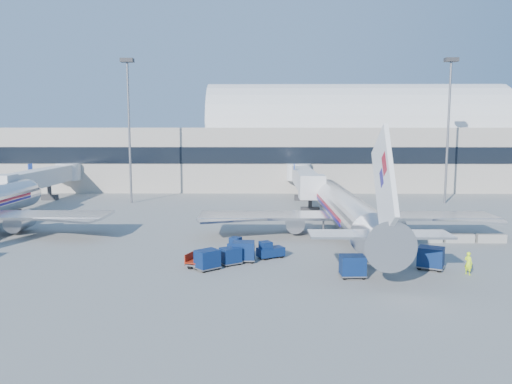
{
  "coord_description": "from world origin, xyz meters",
  "views": [
    {
      "loc": [
        0.73,
        -48.76,
        11.59
      ],
      "look_at": [
        0.19,
        6.0,
        4.76
      ],
      "focal_mm": 35.0,
      "sensor_mm": 36.0,
      "label": 1
    }
  ],
  "objects_px": {
    "airliner_main": "(347,211)",
    "barrier_near": "(427,238)",
    "mast_east": "(449,109)",
    "cart_train_a": "(243,251)",
    "tug_right": "(393,255)",
    "cart_open_red": "(201,263)",
    "mast_west": "(129,109)",
    "barrier_far": "(491,238)",
    "cart_train_b": "(231,256)",
    "cart_solo_far": "(431,258)",
    "tug_left": "(237,245)",
    "jetbridge_mid": "(43,178)",
    "cart_train_c": "(207,259)",
    "barrier_mid": "(459,238)",
    "ramp_worker": "(468,263)",
    "tug_lead": "(270,250)",
    "jetbridge_near": "(304,178)",
    "cart_solo_near": "(353,266)"
  },
  "relations": [
    {
      "from": "cart_solo_near",
      "to": "cart_open_red",
      "type": "bearing_deg",
      "value": 165.92
    },
    {
      "from": "barrier_far",
      "to": "cart_solo_far",
      "type": "height_order",
      "value": "cart_solo_far"
    },
    {
      "from": "jetbridge_mid",
      "to": "barrier_near",
      "type": "relative_size",
      "value": 9.17
    },
    {
      "from": "tug_left",
      "to": "cart_train_a",
      "type": "bearing_deg",
      "value": -140.94
    },
    {
      "from": "airliner_main",
      "to": "barrier_near",
      "type": "bearing_deg",
      "value": -17.39
    },
    {
      "from": "tug_right",
      "to": "tug_left",
      "type": "bearing_deg",
      "value": -145.92
    },
    {
      "from": "cart_train_c",
      "to": "cart_solo_near",
      "type": "bearing_deg",
      "value": -49.82
    },
    {
      "from": "cart_solo_far",
      "to": "cart_open_red",
      "type": "bearing_deg",
      "value": -152.99
    },
    {
      "from": "mast_east",
      "to": "cart_train_a",
      "type": "distance_m",
      "value": 49.17
    },
    {
      "from": "barrier_near",
      "to": "cart_solo_far",
      "type": "xyz_separation_m",
      "value": [
        -3.05,
        -10.0,
        0.55
      ]
    },
    {
      "from": "mast_east",
      "to": "cart_solo_near",
      "type": "relative_size",
      "value": 10.87
    },
    {
      "from": "barrier_far",
      "to": "cart_solo_near",
      "type": "relative_size",
      "value": 1.44
    },
    {
      "from": "barrier_near",
      "to": "cart_train_b",
      "type": "bearing_deg",
      "value": -156.21
    },
    {
      "from": "jetbridge_near",
      "to": "cart_solo_far",
      "type": "xyz_separation_m",
      "value": [
        7.35,
        -38.81,
        -2.92
      ]
    },
    {
      "from": "mast_west",
      "to": "tug_left",
      "type": "xyz_separation_m",
      "value": [
        18.49,
        -32.02,
        -14.12
      ]
    },
    {
      "from": "mast_west",
      "to": "cart_train_c",
      "type": "distance_m",
      "value": 43.93
    },
    {
      "from": "jetbridge_mid",
      "to": "mast_east",
      "type": "distance_m",
      "value": 65.32
    },
    {
      "from": "jetbridge_near",
      "to": "tug_right",
      "type": "distance_m",
      "value": 36.96
    },
    {
      "from": "jetbridge_near",
      "to": "ramp_worker",
      "type": "bearing_deg",
      "value": -76.29
    },
    {
      "from": "jetbridge_mid",
      "to": "cart_train_c",
      "type": "xyz_separation_m",
      "value": [
        30.68,
        -39.17,
        -3.03
      ]
    },
    {
      "from": "airliner_main",
      "to": "barrier_mid",
      "type": "relative_size",
      "value": 12.42
    },
    {
      "from": "airliner_main",
      "to": "cart_train_a",
      "type": "distance_m",
      "value": 15.02
    },
    {
      "from": "jetbridge_mid",
      "to": "barrier_near",
      "type": "bearing_deg",
      "value": -28.8
    },
    {
      "from": "cart_solo_far",
      "to": "cart_open_red",
      "type": "distance_m",
      "value": 19.28
    },
    {
      "from": "jetbridge_near",
      "to": "cart_open_red",
      "type": "height_order",
      "value": "jetbridge_near"
    },
    {
      "from": "airliner_main",
      "to": "cart_solo_far",
      "type": "height_order",
      "value": "airliner_main"
    },
    {
      "from": "jetbridge_near",
      "to": "mast_east",
      "type": "distance_m",
      "value": 24.91
    },
    {
      "from": "tug_left",
      "to": "airliner_main",
      "type": "bearing_deg",
      "value": -32.05
    },
    {
      "from": "jetbridge_near",
      "to": "mast_east",
      "type": "bearing_deg",
      "value": -2.07
    },
    {
      "from": "barrier_near",
      "to": "barrier_mid",
      "type": "relative_size",
      "value": 1.0
    },
    {
      "from": "cart_open_red",
      "to": "jetbridge_mid",
      "type": "bearing_deg",
      "value": 148.72
    },
    {
      "from": "tug_right",
      "to": "cart_train_b",
      "type": "distance_m",
      "value": 14.33
    },
    {
      "from": "jetbridge_mid",
      "to": "mast_west",
      "type": "distance_m",
      "value": 18.06
    },
    {
      "from": "mast_east",
      "to": "barrier_near",
      "type": "bearing_deg",
      "value": -113.2
    },
    {
      "from": "cart_open_red",
      "to": "mast_west",
      "type": "bearing_deg",
      "value": 133.35
    },
    {
      "from": "mast_east",
      "to": "jetbridge_mid",
      "type": "bearing_deg",
      "value": 179.28
    },
    {
      "from": "cart_open_red",
      "to": "ramp_worker",
      "type": "distance_m",
      "value": 21.84
    },
    {
      "from": "tug_right",
      "to": "airliner_main",
      "type": "bearing_deg",
      "value": 152.12
    },
    {
      "from": "tug_left",
      "to": "cart_open_red",
      "type": "relative_size",
      "value": 0.95
    },
    {
      "from": "barrier_far",
      "to": "cart_train_b",
      "type": "xyz_separation_m",
      "value": [
        -26.49,
        -8.77,
        0.35
      ]
    },
    {
      "from": "airliner_main",
      "to": "cart_open_red",
      "type": "relative_size",
      "value": 14.09
    },
    {
      "from": "tug_left",
      "to": "jetbridge_near",
      "type": "bearing_deg",
      "value": 12.9
    },
    {
      "from": "barrier_mid",
      "to": "ramp_worker",
      "type": "bearing_deg",
      "value": -108.5
    },
    {
      "from": "tug_left",
      "to": "cart_train_c",
      "type": "bearing_deg",
      "value": -170.86
    },
    {
      "from": "barrier_near",
      "to": "tug_right",
      "type": "height_order",
      "value": "tug_right"
    },
    {
      "from": "airliner_main",
      "to": "tug_lead",
      "type": "xyz_separation_m",
      "value": [
        -8.46,
        -8.94,
        -2.21
      ]
    },
    {
      "from": "mast_west",
      "to": "mast_east",
      "type": "bearing_deg",
      "value": 0.0
    },
    {
      "from": "tug_lead",
      "to": "tug_left",
      "type": "distance_m",
      "value": 3.89
    },
    {
      "from": "airliner_main",
      "to": "barrier_near",
      "type": "xyz_separation_m",
      "value": [
        8.0,
        -2.51,
        -2.48
      ]
    },
    {
      "from": "mast_west",
      "to": "barrier_far",
      "type": "distance_m",
      "value": 54.58
    }
  ]
}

